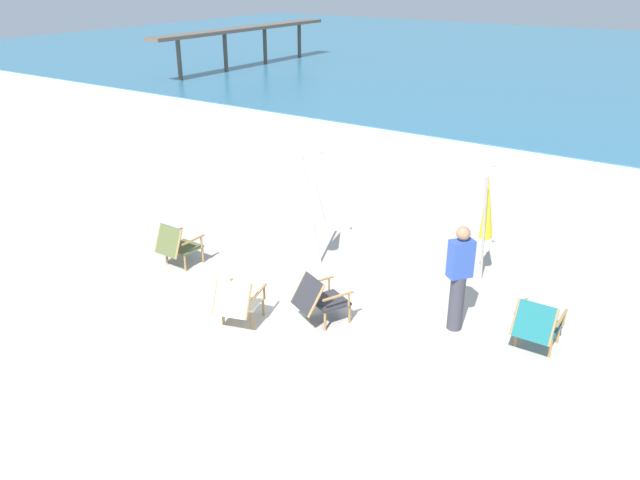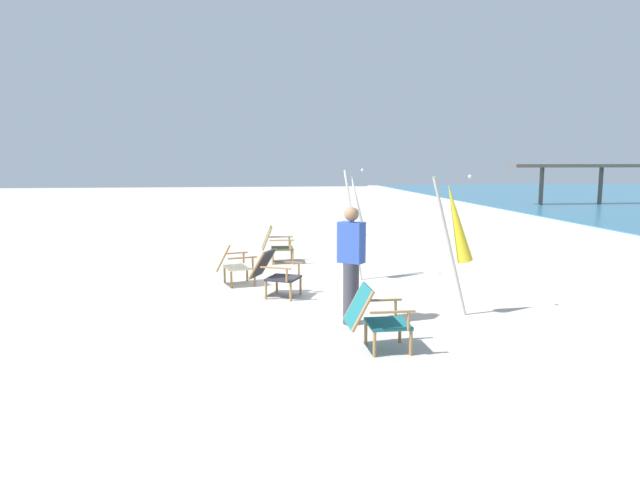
{
  "view_description": "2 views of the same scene",
  "coord_description": "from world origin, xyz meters",
  "px_view_note": "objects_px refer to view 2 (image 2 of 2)",
  "views": [
    {
      "loc": [
        4.81,
        -6.72,
        4.94
      ],
      "look_at": [
        -0.4,
        1.01,
        0.82
      ],
      "focal_mm": 35.0,
      "sensor_mm": 36.0,
      "label": 1
    },
    {
      "loc": [
        9.59,
        -0.4,
        2.25
      ],
      "look_at": [
        -0.43,
        0.86,
        0.84
      ],
      "focal_mm": 32.0,
      "sensor_mm": 36.0,
      "label": 2
    }
  ],
  "objects_px": {
    "beach_chair_front_right": "(274,271)",
    "beach_chair_back_left": "(374,316)",
    "umbrella_furled_white": "(356,207)",
    "umbrella_furled_yellow": "(456,224)",
    "beach_chair_front_left": "(230,262)",
    "beach_chair_mid_center": "(275,244)",
    "person_near_chairs": "(351,264)"
  },
  "relations": [
    {
      "from": "beach_chair_mid_center",
      "to": "umbrella_furled_white",
      "type": "relative_size",
      "value": 0.39
    },
    {
      "from": "person_near_chairs",
      "to": "umbrella_furled_white",
      "type": "bearing_deg",
      "value": 168.06
    },
    {
      "from": "beach_chair_front_left",
      "to": "umbrella_furled_white",
      "type": "height_order",
      "value": "umbrella_furled_white"
    },
    {
      "from": "beach_chair_front_left",
      "to": "beach_chair_back_left",
      "type": "bearing_deg",
      "value": 25.19
    },
    {
      "from": "beach_chair_back_left",
      "to": "person_near_chairs",
      "type": "xyz_separation_m",
      "value": [
        -1.15,
        -0.08,
        0.41
      ]
    },
    {
      "from": "beach_chair_back_left",
      "to": "umbrella_furled_white",
      "type": "bearing_deg",
      "value": 172.4
    },
    {
      "from": "umbrella_furled_yellow",
      "to": "beach_chair_mid_center",
      "type": "bearing_deg",
      "value": -153.12
    },
    {
      "from": "beach_chair_front_left",
      "to": "umbrella_furled_yellow",
      "type": "distance_m",
      "value": 4.22
    },
    {
      "from": "beach_chair_back_left",
      "to": "beach_chair_front_left",
      "type": "bearing_deg",
      "value": -154.81
    },
    {
      "from": "beach_chair_front_left",
      "to": "umbrella_furled_yellow",
      "type": "xyz_separation_m",
      "value": [
        2.48,
        3.29,
        0.92
      ]
    },
    {
      "from": "umbrella_furled_white",
      "to": "person_near_chairs",
      "type": "distance_m",
      "value": 3.05
    },
    {
      "from": "beach_chair_front_right",
      "to": "umbrella_furled_yellow",
      "type": "bearing_deg",
      "value": 58.95
    },
    {
      "from": "beach_chair_front_right",
      "to": "beach_chair_mid_center",
      "type": "height_order",
      "value": "beach_chair_mid_center"
    },
    {
      "from": "beach_chair_back_left",
      "to": "umbrella_furled_white",
      "type": "relative_size",
      "value": 0.38
    },
    {
      "from": "beach_chair_mid_center",
      "to": "umbrella_furled_yellow",
      "type": "xyz_separation_m",
      "value": [
        4.69,
        2.37,
        0.91
      ]
    },
    {
      "from": "beach_chair_mid_center",
      "to": "beach_chair_back_left",
      "type": "height_order",
      "value": "beach_chair_mid_center"
    },
    {
      "from": "umbrella_furled_yellow",
      "to": "umbrella_furled_white",
      "type": "bearing_deg",
      "value": -160.96
    },
    {
      "from": "beach_chair_front_left",
      "to": "beach_chair_mid_center",
      "type": "bearing_deg",
      "value": 157.44
    },
    {
      "from": "beach_chair_front_right",
      "to": "beach_chair_back_left",
      "type": "distance_m",
      "value": 3.08
    },
    {
      "from": "umbrella_furled_white",
      "to": "beach_chair_front_right",
      "type": "bearing_deg",
      "value": -53.43
    },
    {
      "from": "beach_chair_mid_center",
      "to": "beach_chair_front_right",
      "type": "bearing_deg",
      "value": -3.16
    },
    {
      "from": "beach_chair_front_right",
      "to": "beach_chair_back_left",
      "type": "xyz_separation_m",
      "value": [
        2.89,
        1.06,
        0.0
      ]
    },
    {
      "from": "beach_chair_mid_center",
      "to": "umbrella_furled_yellow",
      "type": "relative_size",
      "value": 0.39
    },
    {
      "from": "umbrella_furled_yellow",
      "to": "beach_chair_front_right",
      "type": "bearing_deg",
      "value": -121.05
    },
    {
      "from": "beach_chair_front_right",
      "to": "beach_chair_back_left",
      "type": "relative_size",
      "value": 1.19
    },
    {
      "from": "beach_chair_front_right",
      "to": "beach_chair_back_left",
      "type": "height_order",
      "value": "beach_chair_back_left"
    },
    {
      "from": "beach_chair_front_right",
      "to": "beach_chair_mid_center",
      "type": "bearing_deg",
      "value": 176.84
    },
    {
      "from": "beach_chair_front_right",
      "to": "person_near_chairs",
      "type": "relative_size",
      "value": 0.58
    },
    {
      "from": "umbrella_furled_white",
      "to": "beach_chair_front_left",
      "type": "bearing_deg",
      "value": -83.96
    },
    {
      "from": "beach_chair_back_left",
      "to": "umbrella_furled_yellow",
      "type": "distance_m",
      "value": 2.21
    },
    {
      "from": "beach_chair_back_left",
      "to": "beach_chair_front_right",
      "type": "bearing_deg",
      "value": -159.83
    },
    {
      "from": "beach_chair_front_right",
      "to": "beach_chair_front_left",
      "type": "height_order",
      "value": "beach_chair_front_left"
    }
  ]
}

